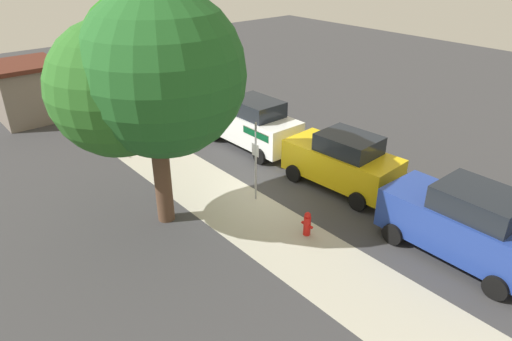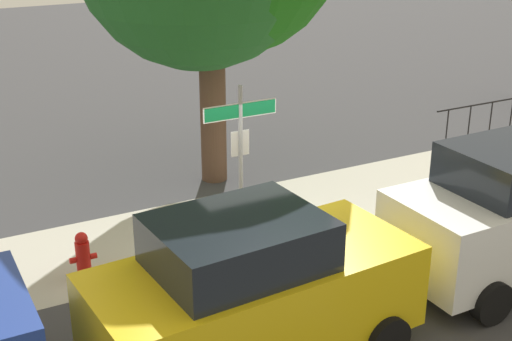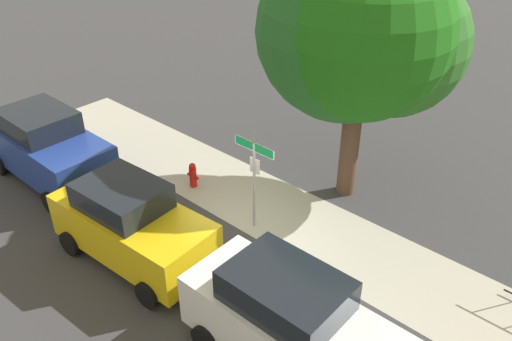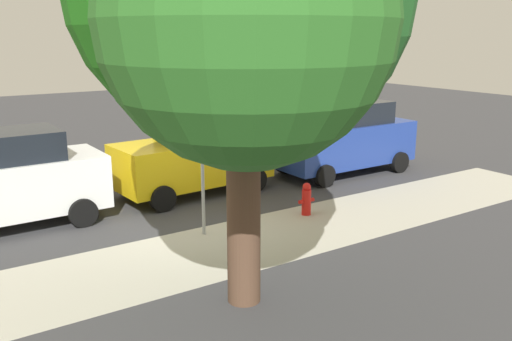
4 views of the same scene
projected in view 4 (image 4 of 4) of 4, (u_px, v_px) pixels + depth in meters
name	position (u px, v px, depth m)	size (l,w,h in m)	color
ground_plane	(198.00, 228.00, 12.08)	(60.00, 60.00, 0.00)	#38383A
sidewalk_strip	(133.00, 270.00, 9.96)	(24.00, 2.60, 0.00)	#ADAA99
street_sign	(202.00, 148.00, 11.27)	(1.27, 0.07, 2.80)	#9EA0A5
car_blue	(344.00, 138.00, 16.63)	(4.40, 2.11, 2.18)	navy
car_yellow	(195.00, 156.00, 14.50)	(4.23, 2.20, 2.05)	gold
fire_hydrant	(306.00, 199.00, 12.88)	(0.42, 0.22, 0.78)	red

